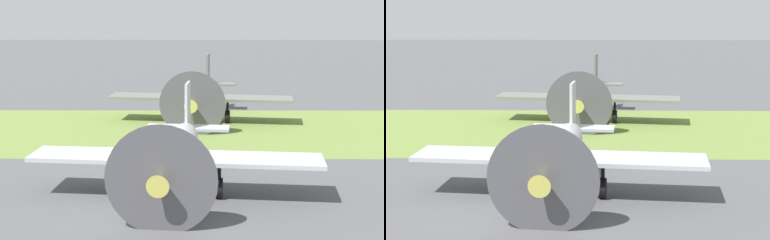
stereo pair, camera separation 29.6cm
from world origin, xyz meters
TOP-DOWN VIEW (x-y plane):
  - ground_plane at (0.00, 0.00)m, footprint 160.00×160.00m
  - grass_verge at (0.00, -10.15)m, footprint 120.00×11.00m
  - airplane_lead at (-1.17, -0.26)m, footprint 9.80×7.77m
  - airplane_wingman at (-2.09, -12.55)m, footprint 9.88×7.85m

SIDE VIEW (x-z plane):
  - ground_plane at x=0.00m, z-range 0.00..0.00m
  - grass_verge at x=0.00m, z-range 0.00..0.01m
  - airplane_lead at x=-1.17m, z-range -0.28..3.20m
  - airplane_wingman at x=-2.09m, z-range -0.28..3.22m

